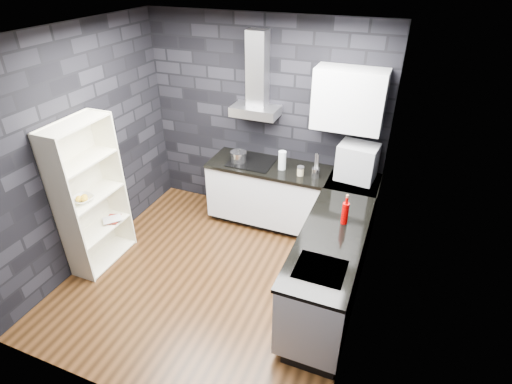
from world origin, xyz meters
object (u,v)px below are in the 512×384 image
Objects in this scene: glass_vase at (282,160)px; bookshelf at (91,197)px; pot at (239,157)px; appliance_garage at (357,162)px; storage_jar at (300,172)px; fruit_bowl at (83,199)px; red_bottle at (345,213)px; utensil_crock at (315,173)px.

glass_vase is 0.13× the size of bookshelf.
appliance_garage is (1.51, 0.12, 0.15)m from pot.
fruit_bowl is (-2.07, -1.50, -0.01)m from storage_jar.
red_bottle is (0.71, -0.82, 0.07)m from storage_jar.
storage_jar is at bearing 28.32° from bookshelf.
storage_jar is 0.44× the size of fruit_bowl.
red_bottle is 1.02× the size of fruit_bowl.
glass_vase is 0.54× the size of appliance_garage.
red_bottle is at bearing -49.27° from storage_jar.
bookshelf is at bearing -144.22° from appliance_garage.
appliance_garage is at bearing 24.32° from bookshelf.
red_bottle is at bearing 13.73° from fruit_bowl.
red_bottle is at bearing -58.23° from utensil_crock.
red_bottle reaches higher than pot.
appliance_garage reaches higher than pot.
pot is 1.96m from fruit_bowl.
bookshelf is (-1.21, -1.43, -0.07)m from pot.
glass_vase is at bearing 33.56° from bookshelf.
appliance_garage is at bearing 14.61° from storage_jar.
storage_jar is 2.55m from fruit_bowl.
storage_jar is 0.69m from appliance_garage.
storage_jar is 0.06× the size of bookshelf.
pot is 1.87m from bookshelf.
pot is 0.46× the size of appliance_garage.
bookshelf is at bearing -168.62° from red_bottle.
utensil_crock is at bearing 5.75° from storage_jar.
fruit_bowl is (-2.77, -0.68, -0.08)m from red_bottle.
utensil_crock reaches higher than fruit_bowl.
red_bottle is (1.57, -0.87, 0.05)m from pot.
glass_vase reaches higher than red_bottle.
glass_vase is 2.32m from bookshelf.
red_bottle is at bearing -80.52° from appliance_garage.
utensil_crock is at bearing 26.43° from bookshelf.
appliance_garage reaches higher than utensil_crock.
bookshelf reaches higher than appliance_garage.
fruit_bowl is (-1.80, -1.57, -0.08)m from glass_vase.
red_bottle is (0.52, -0.84, 0.06)m from utensil_crock.
utensil_crock is (0.19, 0.02, 0.01)m from storage_jar.
pot is at bearing 176.53° from storage_jar.
pot is 0.84× the size of glass_vase.
bookshelf reaches higher than fruit_bowl.
red_bottle is at bearing 6.05° from bookshelf.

